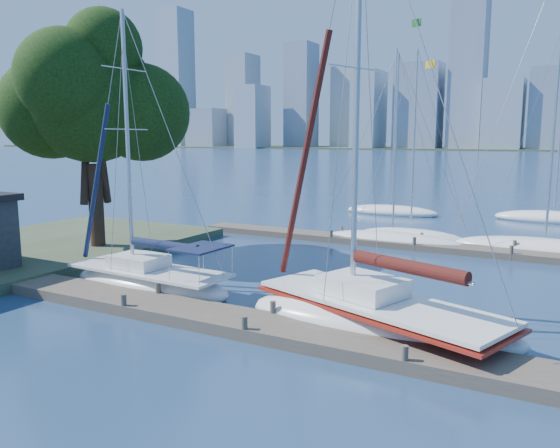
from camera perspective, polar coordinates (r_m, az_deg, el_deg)
The scene contains 13 objects.
ground at distance 17.99m, azimuth -2.17°, elevation -11.24°, with size 700.00×700.00×0.00m, color navy.
near_dock at distance 17.92m, azimuth -2.17°, elevation -10.64°, with size 26.00×2.00×0.40m, color #493E35.
far_dock at distance 31.80m, azimuth 15.95°, elevation -2.32°, with size 30.00×1.80×0.36m, color #493E35.
shore at distance 31.62m, azimuth -26.67°, elevation -2.87°, with size 12.00×22.00×0.50m, color #38472D.
far_shore at distance 334.68m, azimuth 27.25°, elevation 6.92°, with size 800.00×100.00×1.50m, color #38472D.
tree at distance 30.45m, azimuth -19.19°, elevation 12.68°, with size 9.34×8.53×12.50m.
sailboat_navy at distance 23.10m, azimuth -13.56°, elevation -4.48°, with size 7.83×2.87×11.74m.
sailboat_maroon at distance 18.00m, azimuth 10.15°, elevation -7.57°, with size 9.60×5.86×15.04m.
bg_boat_1 at distance 32.92m, azimuth 11.68°, elevation -1.68°, with size 8.58×2.98×11.29m.
bg_boat_2 at distance 34.78m, azimuth 13.48°, elevation -1.17°, with size 6.76×4.12×11.74m.
bg_boat_3 at distance 32.86m, azimuth 25.93°, elevation -2.31°, with size 9.85×5.81×16.35m.
bg_boat_6 at distance 45.92m, azimuth 11.59°, elevation 1.35°, with size 7.96×4.83×13.57m.
bg_boat_7 at distance 45.68m, azimuth 26.69°, elevation 0.57°, with size 8.65×4.44×15.70m.
Camera 1 is at (8.64, -14.51, 6.21)m, focal length 35.00 mm.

